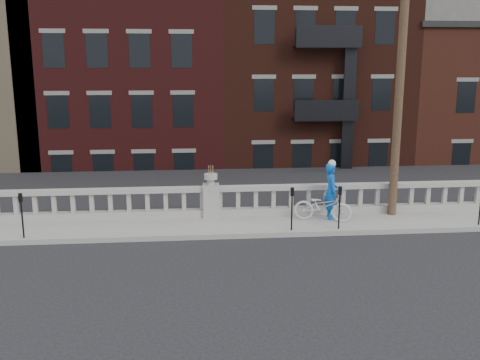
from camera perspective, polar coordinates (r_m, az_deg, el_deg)
The scene contains 11 objects.
ground at distance 14.55m, azimuth -2.45°, elevation -8.74°, with size 120.00×120.00×0.00m, color black.
sidewalk at distance 17.36m, azimuth -2.95°, elevation -4.96°, with size 32.00×2.20×0.15m, color gray.
balustrade at distance 18.12m, azimuth -3.10°, elevation -2.37°, with size 28.00×0.34×1.03m.
planter_pedestal at distance 18.07m, azimuth -3.10°, elevation -1.79°, with size 0.55×0.55×1.76m.
lower_level at distance 36.72m, azimuth -3.43°, elevation 8.23°, with size 80.00×44.00×20.80m.
utility_pole at distance 18.48m, azimuth 16.80°, elevation 11.83°, with size 1.60×0.28×10.00m.
parking_meter_b at distance 17.03m, azimuth -22.27°, elevation -3.01°, with size 0.10×0.09×1.36m.
parking_meter_c at distance 16.56m, azimuth 5.57°, elevation -2.55°, with size 0.10×0.09×1.36m.
parking_meter_d at distance 16.90m, azimuth 10.57°, elevation -2.40°, with size 0.10×0.09×1.36m.
bicycle at distance 17.78m, azimuth 8.83°, elevation -2.77°, with size 0.66×1.88×0.99m, color silver.
cyclist at distance 18.03m, azimuth 9.67°, elevation -1.14°, with size 0.68×0.45×1.88m, color blue.
Camera 1 is at (-0.64, -13.57, 5.22)m, focal length 40.00 mm.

